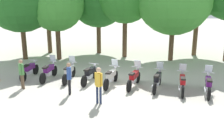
{
  "coord_description": "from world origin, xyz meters",
  "views": [
    {
      "loc": [
        1.35,
        -13.68,
        4.97
      ],
      "look_at": [
        0.0,
        0.5,
        0.9
      ],
      "focal_mm": 41.99,
      "sensor_mm": 36.0,
      "label": 1
    }
  ],
  "objects_px": {
    "motorcycle_4": "(111,77)",
    "tree_2": "(56,3)",
    "person_2": "(99,83)",
    "motorcycle_1": "(49,71)",
    "motorcycle_5": "(134,78)",
    "person_0": "(22,72)",
    "motorcycle_3": "(90,74)",
    "person_1": "(69,76)",
    "motorcycle_0": "(30,70)",
    "motorcycle_6": "(157,80)",
    "motorcycle_8": "(208,84)",
    "motorcycle_7": "(182,82)",
    "motorcycle_2": "(69,72)"
  },
  "relations": [
    {
      "from": "motorcycle_7",
      "to": "motorcycle_8",
      "type": "xyz_separation_m",
      "value": [
        1.25,
        -0.16,
        0.0
      ]
    },
    {
      "from": "motorcycle_6",
      "to": "person_2",
      "type": "bearing_deg",
      "value": 141.74
    },
    {
      "from": "motorcycle_3",
      "to": "person_1",
      "type": "height_order",
      "value": "person_1"
    },
    {
      "from": "motorcycle_7",
      "to": "motorcycle_8",
      "type": "bearing_deg",
      "value": -90.5
    },
    {
      "from": "motorcycle_5",
      "to": "motorcycle_8",
      "type": "xyz_separation_m",
      "value": [
        3.74,
        -0.68,
        0.0
      ]
    },
    {
      "from": "person_0",
      "to": "person_2",
      "type": "bearing_deg",
      "value": -69.84
    },
    {
      "from": "motorcycle_1",
      "to": "motorcycle_5",
      "type": "distance_m",
      "value": 5.06
    },
    {
      "from": "motorcycle_8",
      "to": "motorcycle_6",
      "type": "bearing_deg",
      "value": 89.39
    },
    {
      "from": "motorcycle_2",
      "to": "tree_2",
      "type": "xyz_separation_m",
      "value": [
        -2.08,
        4.96,
        3.69
      ]
    },
    {
      "from": "motorcycle_5",
      "to": "tree_2",
      "type": "xyz_separation_m",
      "value": [
        -5.83,
        5.65,
        3.69
      ]
    },
    {
      "from": "motorcycle_5",
      "to": "person_2",
      "type": "relative_size",
      "value": 1.21
    },
    {
      "from": "motorcycle_5",
      "to": "motorcycle_6",
      "type": "distance_m",
      "value": 1.26
    },
    {
      "from": "motorcycle_4",
      "to": "person_2",
      "type": "height_order",
      "value": "person_2"
    },
    {
      "from": "motorcycle_3",
      "to": "person_1",
      "type": "distance_m",
      "value": 2.08
    },
    {
      "from": "motorcycle_3",
      "to": "motorcycle_6",
      "type": "relative_size",
      "value": 1.0
    },
    {
      "from": "motorcycle_3",
      "to": "motorcycle_8",
      "type": "relative_size",
      "value": 0.99
    },
    {
      "from": "motorcycle_0",
      "to": "motorcycle_4",
      "type": "xyz_separation_m",
      "value": [
        5.0,
        -0.88,
        0.01
      ]
    },
    {
      "from": "motorcycle_6",
      "to": "tree_2",
      "type": "distance_m",
      "value": 9.9
    },
    {
      "from": "motorcycle_2",
      "to": "motorcycle_3",
      "type": "height_order",
      "value": "motorcycle_2"
    },
    {
      "from": "motorcycle_4",
      "to": "motorcycle_8",
      "type": "distance_m",
      "value": 5.05
    },
    {
      "from": "person_1",
      "to": "tree_2",
      "type": "bearing_deg",
      "value": -75.42
    },
    {
      "from": "person_1",
      "to": "person_2",
      "type": "bearing_deg",
      "value": 142.43
    },
    {
      "from": "motorcycle_4",
      "to": "motorcycle_7",
      "type": "bearing_deg",
      "value": -85.6
    },
    {
      "from": "motorcycle_4",
      "to": "motorcycle_5",
      "type": "relative_size",
      "value": 1.01
    },
    {
      "from": "motorcycle_6",
      "to": "person_0",
      "type": "bearing_deg",
      "value": 108.86
    },
    {
      "from": "motorcycle_0",
      "to": "motorcycle_8",
      "type": "height_order",
      "value": "motorcycle_8"
    },
    {
      "from": "motorcycle_6",
      "to": "person_1",
      "type": "distance_m",
      "value": 4.63
    },
    {
      "from": "motorcycle_0",
      "to": "motorcycle_8",
      "type": "relative_size",
      "value": 1.01
    },
    {
      "from": "motorcycle_0",
      "to": "motorcycle_6",
      "type": "distance_m",
      "value": 7.59
    },
    {
      "from": "motorcycle_5",
      "to": "tree_2",
      "type": "bearing_deg",
      "value": 62.82
    },
    {
      "from": "motorcycle_2",
      "to": "person_1",
      "type": "bearing_deg",
      "value": -161.45
    },
    {
      "from": "motorcycle_5",
      "to": "person_2",
      "type": "height_order",
      "value": "person_2"
    },
    {
      "from": "motorcycle_1",
      "to": "person_1",
      "type": "bearing_deg",
      "value": -133.72
    },
    {
      "from": "motorcycle_5",
      "to": "motorcycle_7",
      "type": "distance_m",
      "value": 2.54
    },
    {
      "from": "motorcycle_7",
      "to": "motorcycle_0",
      "type": "bearing_deg",
      "value": 87.24
    },
    {
      "from": "motorcycle_1",
      "to": "person_2",
      "type": "distance_m",
      "value": 4.72
    },
    {
      "from": "motorcycle_0",
      "to": "motorcycle_2",
      "type": "xyz_separation_m",
      "value": [
        2.5,
        -0.28,
        0.01
      ]
    },
    {
      "from": "person_0",
      "to": "tree_2",
      "type": "xyz_separation_m",
      "value": [
        0.07,
        6.49,
        3.28
      ]
    },
    {
      "from": "motorcycle_3",
      "to": "motorcycle_7",
      "type": "distance_m",
      "value": 5.1
    },
    {
      "from": "motorcycle_0",
      "to": "motorcycle_2",
      "type": "distance_m",
      "value": 2.51
    },
    {
      "from": "motorcycle_1",
      "to": "motorcycle_3",
      "type": "xyz_separation_m",
      "value": [
        2.5,
        -0.29,
        -0.01
      ]
    },
    {
      "from": "motorcycle_8",
      "to": "person_2",
      "type": "distance_m",
      "value": 5.61
    },
    {
      "from": "motorcycle_4",
      "to": "tree_2",
      "type": "relative_size",
      "value": 0.34
    },
    {
      "from": "motorcycle_1",
      "to": "person_2",
      "type": "relative_size",
      "value": 1.25
    },
    {
      "from": "motorcycle_6",
      "to": "motorcycle_0",
      "type": "bearing_deg",
      "value": 94.87
    },
    {
      "from": "motorcycle_2",
      "to": "motorcycle_7",
      "type": "relative_size",
      "value": 1.0
    },
    {
      "from": "person_2",
      "to": "motorcycle_6",
      "type": "bearing_deg",
      "value": 147.48
    },
    {
      "from": "motorcycle_3",
      "to": "motorcycle_6",
      "type": "bearing_deg",
      "value": -86.43
    },
    {
      "from": "motorcycle_1",
      "to": "motorcycle_8",
      "type": "distance_m",
      "value": 8.87
    },
    {
      "from": "motorcycle_4",
      "to": "motorcycle_6",
      "type": "height_order",
      "value": "same"
    }
  ]
}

